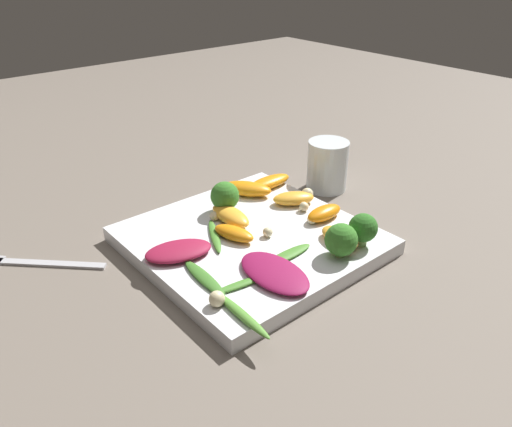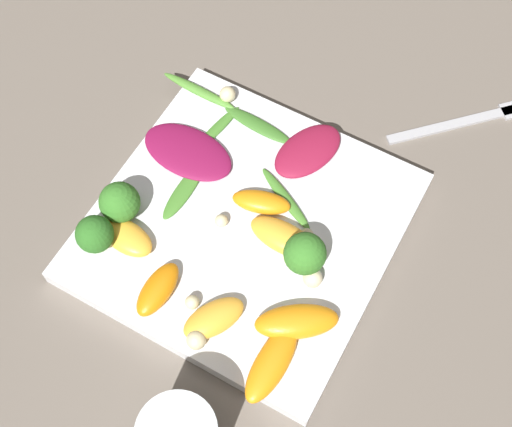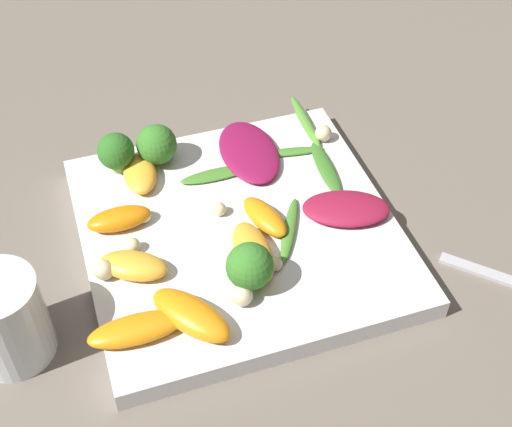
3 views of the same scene
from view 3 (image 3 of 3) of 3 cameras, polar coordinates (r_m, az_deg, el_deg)
The scene contains 27 objects.
ground_plane at distance 0.68m, azimuth -1.40°, elevation -2.14°, with size 2.40×2.40×0.00m, color #6B6056.
plate at distance 0.67m, azimuth -1.41°, elevation -1.54°, with size 0.29×0.29×0.02m.
drinking_glass at distance 0.60m, azimuth -19.42°, elevation -8.01°, with size 0.07×0.07×0.08m.
radicchio_leaf_0 at distance 0.73m, azimuth -0.57°, elevation 4.97°, with size 0.10×0.06×0.01m.
radicchio_leaf_1 at distance 0.68m, azimuth 7.22°, elevation 0.40°, with size 0.07×0.09×0.01m.
orange_segment_0 at distance 0.63m, azimuth 0.02°, elevation -3.02°, with size 0.07×0.03×0.02m.
orange_segment_1 at distance 0.67m, azimuth -10.89°, elevation -0.42°, with size 0.03×0.06×0.02m.
orange_segment_2 at distance 0.63m, azimuth -9.78°, elevation -4.13°, with size 0.06×0.07×0.02m.
orange_segment_3 at distance 0.59m, azimuth -5.21°, elevation -8.08°, with size 0.08×0.07×0.02m.
orange_segment_4 at distance 0.71m, azimuth -9.28°, elevation 3.17°, with size 0.06×0.04×0.02m.
orange_segment_5 at distance 0.59m, azimuth -9.53°, elevation -9.12°, with size 0.03×0.08×0.02m.
orange_segment_6 at distance 0.66m, azimuth 0.70°, elevation -0.27°, with size 0.06×0.04×0.02m.
broccoli_floret_0 at distance 0.60m, azimuth -0.51°, elevation -4.26°, with size 0.04×0.04×0.05m.
broccoli_floret_1 at distance 0.72m, azimuth -11.14°, elevation 4.87°, with size 0.04×0.04×0.04m.
broccoli_floret_2 at distance 0.72m, azimuth -7.96°, elevation 5.48°, with size 0.04×0.04×0.04m.
arugula_sprig_0 at distance 0.74m, azimuth 2.76°, elevation 4.95°, with size 0.02×0.07×0.01m.
arugula_sprig_1 at distance 0.71m, azimuth -2.92°, elevation 3.20°, with size 0.02×0.07×0.01m.
arugula_sprig_2 at distance 0.66m, azimuth 2.69°, elevation -1.31°, with size 0.08×0.05×0.01m.
arugula_sprig_3 at distance 0.78m, azimuth 3.95°, elevation 7.39°, with size 0.09×0.02×0.01m.
arugula_sprig_4 at distance 0.72m, azimuth 5.61°, elevation 3.61°, with size 0.08×0.02×0.01m.
macadamia_nut_0 at distance 0.60m, azimuth -1.15°, elevation -6.57°, with size 0.02×0.02×0.02m.
macadamia_nut_1 at distance 0.67m, azimuth -2.96°, elevation 0.36°, with size 0.01×0.01×0.01m.
macadamia_nut_2 at distance 0.62m, azimuth 1.55°, elevation -4.05°, with size 0.01×0.01×0.01m.
macadamia_nut_3 at distance 0.63m, azimuth -12.08°, elevation -4.43°, with size 0.02×0.02×0.02m.
macadamia_nut_4 at distance 0.65m, azimuth -9.90°, elevation -2.31°, with size 0.01×0.01×0.01m.
macadamia_nut_5 at distance 0.75m, azimuth 5.41°, elevation 6.40°, with size 0.02×0.02×0.02m.
macadamia_nut_6 at distance 0.67m, azimuth -8.95°, elevation -0.19°, with size 0.01×0.01×0.01m.
Camera 3 is at (-0.44, 0.13, 0.50)m, focal length 50.00 mm.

